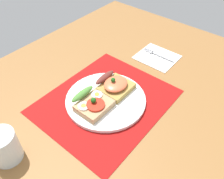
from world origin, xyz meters
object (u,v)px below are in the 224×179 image
sandwich_egg_tomato (92,103)px  sandwich_salmon (114,85)px  fork (157,54)px  napkin (157,57)px  plate (106,100)px  drinking_glass (4,147)px

sandwich_egg_tomato → sandwich_salmon: (9.94, -0.16, 0.26)cm
sandwich_salmon → fork: bearing=-0.4°
sandwich_egg_tomato → sandwich_salmon: sandwich_salmon is taller
sandwich_egg_tomato → napkin: size_ratio=0.67×
plate → fork: 30.49cm
drinking_glass → fork: bearing=-5.4°
fork → drinking_glass: size_ratio=1.51×
plate → sandwich_egg_tomato: 5.46cm
napkin → fork: size_ratio=1.10×
sandwich_egg_tomato → fork: sandwich_egg_tomato is taller
sandwich_egg_tomato → sandwich_salmon: bearing=-0.9°
napkin → sandwich_salmon: bearing=178.6°
sandwich_egg_tomato → fork: 35.58cm
sandwich_salmon → napkin: (24.72, -0.60, -2.74)cm
plate → napkin: 29.64cm
sandwich_salmon → napkin: bearing=-1.4°
drinking_glass → napkin: bearing=-5.9°
sandwich_egg_tomato → drinking_glass: drinking_glass is taller
sandwich_egg_tomato → drinking_glass: (-24.40, 5.34, 1.50)cm
napkin → drinking_glass: 59.51cm
fork → drinking_glass: (-59.92, 5.69, 3.52)cm
sandwich_egg_tomato → plate: bearing=-8.9°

